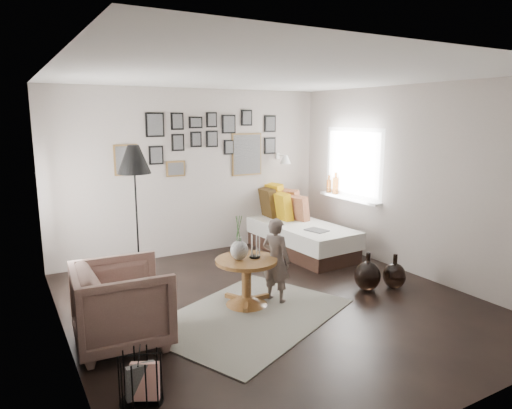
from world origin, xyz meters
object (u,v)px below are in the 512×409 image
pedestal_table (246,284)px  armchair (122,304)px  vase (239,246)px  child (276,260)px  demijohn_large (367,276)px  floor_lamp (134,165)px  magazine_basket (141,379)px  demijohn_small (394,276)px  daybed (295,231)px

pedestal_table → armchair: bearing=-171.7°
vase → child: vase is taller
armchair → demijohn_large: size_ratio=1.78×
floor_lamp → child: floor_lamp is taller
pedestal_table → magazine_basket: size_ratio=1.78×
pedestal_table → demijohn_small: bearing=-13.9°
pedestal_table → daybed: daybed is taller
pedestal_table → floor_lamp: floor_lamp is taller
vase → demijohn_small: (1.98, -0.49, -0.55)m
vase → pedestal_table: bearing=-14.0°
magazine_basket → demijohn_small: (3.49, 0.75, -0.03)m
vase → floor_lamp: 1.79m
armchair → demijohn_large: (3.02, -0.14, -0.21)m
pedestal_table → vase: (-0.08, 0.02, 0.46)m
demijohn_large → armchair: bearing=177.4°
child → vase: bearing=54.6°
demijohn_large → demijohn_small: size_ratio=1.10×
vase → armchair: size_ratio=0.58×
pedestal_table → armchair: 1.49m
armchair → floor_lamp: bearing=-16.5°
pedestal_table → magazine_basket: (-1.59, -1.22, -0.06)m
floor_lamp → magazine_basket: floor_lamp is taller
pedestal_table → child: bearing=-10.6°
floor_lamp → demijohn_small: 3.62m
pedestal_table → floor_lamp: 2.10m
daybed → demijohn_small: daybed is taller
floor_lamp → demijohn_small: bearing=-33.9°
pedestal_table → demijohn_small: size_ratio=1.59×
pedestal_table → child: (0.36, -0.07, 0.25)m
armchair → demijohn_small: (3.37, -0.26, -0.23)m
vase → daybed: 2.43m
magazine_basket → child: child is taller
floor_lamp → magazine_basket: (-0.72, -2.61, -1.37)m
floor_lamp → daybed: bearing=3.9°
vase → floor_lamp: (-0.79, 1.37, 0.85)m
demijohn_small → child: size_ratio=0.44×
pedestal_table → vase: 0.47m
magazine_basket → demijohn_small: demijohn_small is taller
demijohn_small → magazine_basket: bearing=-167.9°
daybed → armchair: (-3.23, -1.78, 0.07)m
armchair → child: size_ratio=0.87×
magazine_basket → floor_lamp: bearing=74.6°
daybed → demijohn_large: size_ratio=4.46×
armchair → child: child is taller
floor_lamp → magazine_basket: 3.04m
demijohn_large → child: child is taller
vase → magazine_basket: size_ratio=1.27×
magazine_basket → demijohn_large: 3.26m
vase → demijohn_large: 1.75m
daybed → pedestal_table: bearing=-141.2°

